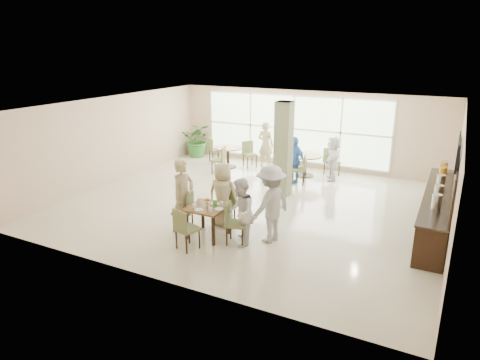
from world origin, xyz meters
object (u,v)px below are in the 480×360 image
at_px(round_table_left, 228,152).
at_px(round_table_right, 305,159).
at_px(buffet_counter, 438,208).
at_px(teen_left, 183,196).
at_px(adult_standing, 266,145).
at_px(main_table, 208,211).
at_px(potted_plant, 198,140).
at_px(teen_standing, 271,204).
at_px(teen_right, 240,212).
at_px(teen_far, 223,194).
at_px(adult_a, 294,160).
at_px(adult_b, 333,158).

distance_m(round_table_left, round_table_right, 2.91).
bearing_deg(buffet_counter, teen_left, -152.64).
bearing_deg(adult_standing, round_table_left, 31.29).
bearing_deg(main_table, teen_left, 174.86).
bearing_deg(potted_plant, round_table_right, -7.67).
height_order(main_table, adult_standing, adult_standing).
xyz_separation_m(potted_plant, teen_standing, (5.74, -5.96, 0.22)).
bearing_deg(round_table_left, teen_standing, -52.72).
distance_m(main_table, teen_left, 0.75).
bearing_deg(round_table_left, potted_plant, 155.07).
height_order(teen_right, adult_standing, adult_standing).
relative_size(teen_far, adult_standing, 0.95).
height_order(round_table_left, adult_a, adult_a).
distance_m(main_table, buffet_counter, 5.55).
bearing_deg(round_table_right, teen_far, -94.92).
height_order(round_table_right, buffet_counter, buffet_counter).
bearing_deg(teen_left, adult_standing, 13.77).
bearing_deg(potted_plant, buffet_counter, -21.19).
xyz_separation_m(buffet_counter, adult_b, (-3.38, 2.87, 0.19)).
bearing_deg(round_table_right, buffet_counter, -33.64).
distance_m(teen_far, adult_standing, 5.54).
bearing_deg(potted_plant, adult_b, -6.54).
distance_m(round_table_right, potted_plant, 4.80).
distance_m(main_table, teen_standing, 1.48).
xyz_separation_m(round_table_left, teen_standing, (3.88, -5.10, 0.34)).
xyz_separation_m(potted_plant, teen_far, (4.33, -5.64, 0.13)).
height_order(teen_left, teen_standing, teen_standing).
xyz_separation_m(main_table, buffet_counter, (4.74, 2.88, -0.09)).
bearing_deg(adult_standing, teen_left, 99.58).
height_order(teen_standing, adult_standing, teen_standing).
distance_m(main_table, teen_far, 0.79).
distance_m(main_table, adult_b, 5.91).
height_order(main_table, round_table_left, same).
xyz_separation_m(main_table, round_table_right, (0.41, 5.77, -0.06)).
height_order(round_table_right, adult_a, adult_a).
bearing_deg(teen_right, adult_a, 162.65).
bearing_deg(round_table_right, adult_b, -0.82).
xyz_separation_m(teen_standing, adult_standing, (-2.65, 5.72, -0.05)).
height_order(potted_plant, teen_left, teen_left).
relative_size(teen_far, teen_standing, 0.90).
bearing_deg(teen_standing, adult_b, -161.15).
xyz_separation_m(teen_right, adult_a, (-0.57, 4.94, -0.01)).
distance_m(buffet_counter, adult_a, 4.88).
distance_m(teen_left, teen_right, 1.58).
xyz_separation_m(teen_far, adult_a, (0.32, 4.14, -0.05)).
bearing_deg(teen_right, teen_standing, 108.67).
bearing_deg(buffet_counter, adult_standing, 151.30).
bearing_deg(adult_b, round_table_left, -100.68).
height_order(potted_plant, adult_a, adult_a).
bearing_deg(adult_a, buffet_counter, -1.04).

